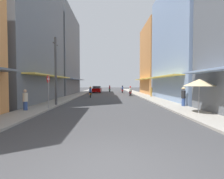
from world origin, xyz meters
TOP-DOWN VIEW (x-y plane):
  - ground_plane at (0.00, 22.51)m, footprint 116.63×116.63m
  - sidewalk_left at (-5.56, 22.51)m, footprint 2.15×61.01m
  - sidewalk_right at (5.56, 22.51)m, footprint 2.15×61.01m
  - building_left_mid at (-9.62, 14.52)m, footprint 7.05×12.46m
  - building_left_far at (-9.62, 27.83)m, footprint 7.05×12.48m
  - building_right_mid at (9.62, 16.09)m, footprint 7.05×12.07m
  - building_right_far at (9.62, 27.47)m, footprint 7.05×9.38m
  - motorbike_maroon at (3.45, 23.07)m, footprint 0.69×1.76m
  - motorbike_green at (0.11, 35.63)m, footprint 0.55×1.81m
  - motorbike_red at (2.81, 31.37)m, footprint 0.55×1.81m
  - motorbike_orange at (-2.70, 20.15)m, footprint 0.56×1.80m
  - parked_car at (-2.62, 32.12)m, footprint 1.85×4.14m
  - pedestrian_far at (6.23, 10.07)m, footprint 0.44×0.44m
  - pedestrian_foreground at (-5.96, 8.12)m, footprint 0.34×0.34m
  - pedestrian_crossing at (6.11, 20.23)m, footprint 0.34×0.34m
  - vendor_umbrella at (5.70, 6.71)m, footprint 1.92×1.92m
  - utility_pole at (-4.73, 11.10)m, footprint 0.20×1.20m
  - street_sign_no_entry at (-4.63, 8.97)m, footprint 0.07×0.60m

SIDE VIEW (x-z plane):
  - ground_plane at x=0.00m, z-range 0.00..0.00m
  - sidewalk_left at x=-5.56m, z-range 0.00..0.12m
  - sidewalk_right at x=5.56m, z-range 0.00..0.12m
  - motorbike_maroon at x=3.45m, z-range -0.09..1.49m
  - motorbike_green at x=0.11m, z-range -0.09..1.49m
  - motorbike_red at x=2.81m, z-range -0.09..1.49m
  - motorbike_orange at x=-2.70m, z-range -0.09..1.49m
  - parked_car at x=-2.62m, z-range 0.01..1.46m
  - pedestrian_foreground at x=-5.96m, z-range 0.00..1.59m
  - pedestrian_crossing at x=6.11m, z-range 0.00..1.63m
  - pedestrian_far at x=6.23m, z-range 0.11..1.86m
  - street_sign_no_entry at x=-4.63m, z-range 0.39..3.04m
  - vendor_umbrella at x=5.70m, z-range 0.92..3.22m
  - utility_pole at x=-4.73m, z-range 0.07..6.15m
  - building_right_far at x=9.62m, z-range -0.01..12.92m
  - building_right_mid at x=9.62m, z-range -0.01..13.86m
  - building_left_far at x=-9.62m, z-range -0.01..15.08m
  - building_left_mid at x=-9.62m, z-range -0.01..15.81m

